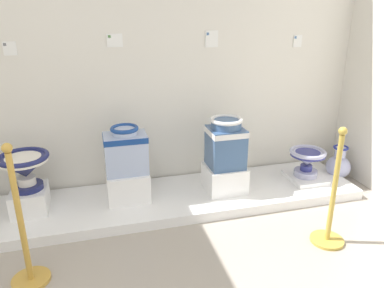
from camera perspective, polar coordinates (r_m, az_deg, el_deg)
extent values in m
cube|color=silver|center=(3.59, -4.18, 15.99)|extent=(4.14, 0.06, 2.98)
cube|color=white|center=(3.57, -2.15, -8.33)|extent=(3.48, 0.81, 0.09)
cube|color=white|center=(3.53, -23.61, -7.81)|extent=(0.29, 0.35, 0.20)
cylinder|color=navy|center=(3.48, -23.89, -5.99)|extent=(0.25, 0.25, 0.05)
cylinder|color=white|center=(3.45, -24.03, -5.14)|extent=(0.15, 0.15, 0.07)
cone|color=navy|center=(3.41, -24.32, -3.25)|extent=(0.41, 0.41, 0.18)
cylinder|color=white|center=(3.38, -24.49, -2.16)|extent=(0.40, 0.40, 0.03)
torus|color=navy|center=(3.37, -24.54, -1.84)|extent=(0.42, 0.42, 0.04)
cylinder|color=white|center=(3.38, -24.53, -1.92)|extent=(0.29, 0.29, 0.01)
cube|color=white|center=(3.46, -9.79, -6.27)|extent=(0.37, 0.33, 0.27)
cube|color=#A8B9DC|center=(3.34, -10.11, -1.44)|extent=(0.37, 0.25, 0.36)
cube|color=navy|center=(3.28, -10.26, 0.92)|extent=(0.38, 0.26, 0.05)
cylinder|color=#A8B9DC|center=(3.27, -10.33, 1.92)|extent=(0.22, 0.22, 0.05)
torus|color=navy|center=(3.26, -10.36, 2.34)|extent=(0.25, 0.25, 0.04)
cube|color=white|center=(3.59, 5.01, -5.17)|extent=(0.36, 0.35, 0.25)
cube|color=#3C5C88|center=(3.47, 5.17, -0.51)|extent=(0.32, 0.31, 0.38)
cube|color=white|center=(3.42, 5.25, 1.89)|extent=(0.33, 0.32, 0.05)
cylinder|color=#3C5C88|center=(3.39, 5.29, 3.07)|extent=(0.28, 0.28, 0.08)
torus|color=white|center=(3.38, 5.31, 3.70)|extent=(0.30, 0.30, 0.04)
cube|color=white|center=(3.99, 16.95, -4.93)|extent=(0.34, 0.38, 0.04)
cylinder|color=#AAACCF|center=(3.97, 17.03, -4.25)|extent=(0.23, 0.23, 0.06)
cylinder|color=navy|center=(3.95, 17.12, -3.48)|extent=(0.12, 0.12, 0.06)
cone|color=#AAACCF|center=(3.91, 17.27, -2.15)|extent=(0.35, 0.35, 0.14)
cylinder|color=navy|center=(3.89, 17.34, -1.45)|extent=(0.34, 0.34, 0.03)
torus|color=#AAACCF|center=(3.89, 17.37, -1.18)|extent=(0.36, 0.36, 0.04)
cylinder|color=navy|center=(3.89, 17.37, -1.25)|extent=(0.25, 0.25, 0.01)
cube|color=white|center=(3.55, -26.19, 13.02)|extent=(0.11, 0.01, 0.11)
cube|color=slate|center=(3.55, -26.83, 13.49)|extent=(0.02, 0.01, 0.02)
cube|color=white|center=(3.49, -11.79, 15.30)|extent=(0.14, 0.01, 0.12)
cube|color=#5B9E4C|center=(3.49, -12.58, 15.82)|extent=(0.02, 0.01, 0.02)
cube|color=white|center=(3.66, 3.04, 15.82)|extent=(0.13, 0.01, 0.15)
cube|color=#386BAD|center=(3.65, 2.43, 16.54)|extent=(0.02, 0.01, 0.02)
cube|color=white|center=(4.05, 15.90, 14.97)|extent=(0.09, 0.01, 0.12)
cube|color=#386BAD|center=(4.03, 15.59, 15.49)|extent=(0.02, 0.01, 0.02)
cylinder|color=navy|center=(4.32, 21.30, -4.94)|extent=(0.14, 0.14, 0.03)
ellipsoid|color=#B5BAE5|center=(4.27, 21.53, -3.29)|extent=(0.26, 0.26, 0.24)
cylinder|color=#B5BAE5|center=(4.21, 21.82, -1.16)|extent=(0.12, 0.12, 0.10)
torus|color=navy|center=(4.19, 21.91, -0.52)|extent=(0.16, 0.16, 0.02)
cylinder|color=gold|center=(2.91, -23.45, -18.53)|extent=(0.26, 0.26, 0.02)
cylinder|color=gold|center=(2.65, -24.88, -10.48)|extent=(0.04, 0.04, 0.92)
sphere|color=gold|center=(2.46, -26.54, -0.56)|extent=(0.06, 0.06, 0.06)
cylinder|color=gold|center=(3.24, 19.98, -13.68)|extent=(0.26, 0.26, 0.02)
cylinder|color=gold|center=(3.02, 21.00, -6.57)|extent=(0.04, 0.04, 0.87)
sphere|color=gold|center=(2.85, 22.16, 1.83)|extent=(0.06, 0.06, 0.06)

